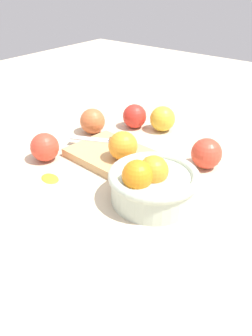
{
  "coord_description": "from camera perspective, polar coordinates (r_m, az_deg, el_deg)",
  "views": [
    {
      "loc": [
        -0.44,
        0.6,
        0.43
      ],
      "look_at": [
        -0.02,
        0.08,
        0.04
      ],
      "focal_mm": 37.54,
      "sensor_mm": 36.0,
      "label": 1
    }
  ],
  "objects": [
    {
      "name": "apple_front_right_2",
      "position": [
        1.03,
        -5.46,
        7.59
      ],
      "size": [
        0.07,
        0.07,
        0.07
      ],
      "primitive_type": "sphere",
      "color": "#CC6638",
      "rests_on": "ground_plane"
    },
    {
      "name": "ground_plane",
      "position": [
        0.86,
        1.88,
        0.17
      ],
      "size": [
        2.4,
        2.4,
        0.0
      ],
      "primitive_type": "plane",
      "color": "beige"
    },
    {
      "name": "knife",
      "position": [
        0.94,
        -3.27,
        4.61
      ],
      "size": [
        0.15,
        0.08,
        0.01
      ],
      "color": "silver",
      "rests_on": "cutting_board"
    },
    {
      "name": "orange_on_board",
      "position": [
        0.84,
        -0.5,
        3.63
      ],
      "size": [
        0.07,
        0.07,
        0.07
      ],
      "primitive_type": "sphere",
      "color": "orange",
      "rests_on": "cutting_board"
    },
    {
      "name": "bowl",
      "position": [
        0.72,
        4.31,
        -2.43
      ],
      "size": [
        0.19,
        0.19,
        0.1
      ],
      "color": "beige",
      "rests_on": "ground_plane"
    },
    {
      "name": "apple_front_right_3",
      "position": [
        1.04,
        5.95,
        7.95
      ],
      "size": [
        0.07,
        0.07,
        0.07
      ],
      "primitive_type": "sphere",
      "color": "gold",
      "rests_on": "ground_plane"
    },
    {
      "name": "cutting_board",
      "position": [
        0.89,
        -1.7,
        1.88
      ],
      "size": [
        0.25,
        0.18,
        0.02
      ],
      "primitive_type": "cube",
      "rotation": [
        0.0,
        0.0,
        -0.09
      ],
      "color": "tan",
      "rests_on": "ground_plane"
    },
    {
      "name": "apple_front_right",
      "position": [
        1.06,
        1.4,
        8.41
      ],
      "size": [
        0.07,
        0.07,
        0.07
      ],
      "primitive_type": "sphere",
      "color": "red",
      "rests_on": "ground_plane"
    },
    {
      "name": "apple_front_left",
      "position": [
        0.86,
        12.93,
        2.31
      ],
      "size": [
        0.07,
        0.07,
        0.07
      ],
      "primitive_type": "sphere",
      "color": "#D6422D",
      "rests_on": "ground_plane"
    },
    {
      "name": "citrus_peel",
      "position": [
        0.83,
        -12.27,
        -1.49
      ],
      "size": [
        0.06,
        0.05,
        0.01
      ],
      "primitive_type": "ellipsoid",
      "rotation": [
        0.0,
        0.0,
        2.93
      ],
      "color": "orange",
      "rests_on": "ground_plane"
    },
    {
      "name": "apple_back_right",
      "position": [
        0.9,
        -13.06,
        3.31
      ],
      "size": [
        0.07,
        0.07,
        0.07
      ],
      "primitive_type": "sphere",
      "color": "#D6422D",
      "rests_on": "ground_plane"
    }
  ]
}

